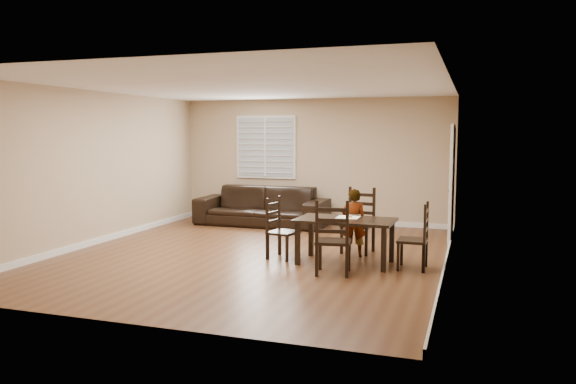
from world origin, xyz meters
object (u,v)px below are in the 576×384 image
(dining_table, at_px, (345,225))
(chair_right, at_px, (421,239))
(chair_far, at_px, (332,242))
(child, at_px, (354,223))
(donut, at_px, (349,216))
(chair_left, at_px, (277,230))
(sofa, at_px, (262,206))
(chair_near, at_px, (360,222))

(dining_table, relative_size, chair_right, 1.52)
(dining_table, height_order, chair_far, chair_far)
(dining_table, height_order, chair_right, chair_right)
(child, distance_m, donut, 0.40)
(chair_left, bearing_deg, sofa, 36.35)
(chair_right, bearing_deg, chair_far, -55.46)
(chair_right, relative_size, sofa, 0.35)
(child, height_order, donut, child)
(chair_left, distance_m, donut, 1.17)
(child, bearing_deg, chair_far, 77.54)
(dining_table, relative_size, chair_far, 1.40)
(chair_left, relative_size, sofa, 0.34)
(child, height_order, sofa, child)
(chair_near, height_order, donut, chair_near)
(dining_table, height_order, donut, donut)
(chair_near, height_order, child, child)
(child, relative_size, sofa, 0.39)
(dining_table, bearing_deg, sofa, 132.00)
(donut, relative_size, sofa, 0.03)
(donut, bearing_deg, chair_far, -91.68)
(chair_left, bearing_deg, dining_table, -81.80)
(dining_table, distance_m, child, 0.53)
(chair_near, bearing_deg, dining_table, -85.86)
(donut, distance_m, sofa, 3.75)
(chair_right, xyz_separation_m, child, (-1.10, 0.56, 0.10))
(chair_far, height_order, chair_left, chair_far)
(dining_table, relative_size, donut, 16.15)
(dining_table, height_order, sofa, sofa)
(chair_far, relative_size, chair_left, 1.10)
(sofa, bearing_deg, dining_table, -49.65)
(chair_near, distance_m, child, 0.42)
(chair_left, distance_m, chair_right, 2.23)
(chair_left, height_order, chair_right, chair_right)
(chair_left, distance_m, sofa, 3.19)
(dining_table, relative_size, chair_near, 1.38)
(dining_table, distance_m, sofa, 3.85)
(chair_far, bearing_deg, child, -98.90)
(child, bearing_deg, dining_table, 76.58)
(child, bearing_deg, chair_near, -104.90)
(chair_near, height_order, chair_far, chair_near)
(dining_table, xyz_separation_m, chair_far, (-0.00, -0.79, -0.11))
(chair_far, relative_size, child, 0.97)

